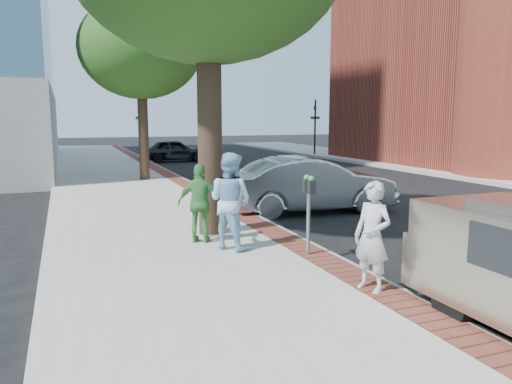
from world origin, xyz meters
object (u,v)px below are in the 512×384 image
person_officer (230,201)px  person_green (201,203)px  person_gray (372,237)px  parking_meter (309,198)px  sedan_silver (310,185)px  bg_car (174,150)px

person_officer → person_green: 0.79m
person_gray → person_officer: person_officer is taller
parking_meter → person_officer: bearing=141.6°
person_officer → person_green: bearing=-4.9°
parking_meter → person_gray: 2.06m
parking_meter → person_gray: person_gray is taller
sedan_silver → person_officer: bearing=138.5°
person_gray → sedan_silver: 6.84m
parking_meter → person_officer: 1.53m
parking_meter → person_officer: (-1.19, 0.94, -0.13)m
person_officer → sedan_silver: size_ratio=0.39×
person_gray → person_officer: (-1.18, 2.99, 0.12)m
person_gray → sedan_silver: bearing=140.0°
person_green → sedan_silver: size_ratio=0.34×
person_green → bg_car: size_ratio=0.40×
parking_meter → sedan_silver: bearing=62.4°
parking_meter → person_officer: person_officer is taller
person_gray → person_green: size_ratio=1.01×
person_gray → sedan_silver: (2.31, 6.44, -0.17)m
person_gray → bg_car: 23.87m
person_gray → person_officer: bearing=-178.8°
sedan_silver → bg_car: 17.34m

